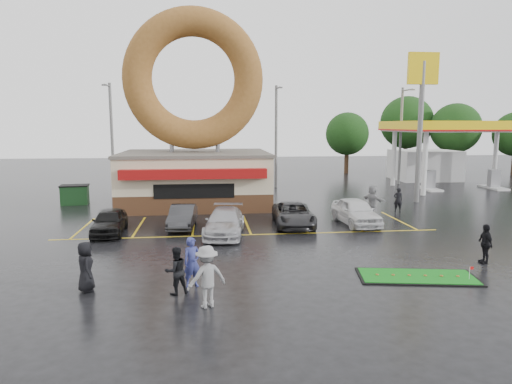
{
  "coord_description": "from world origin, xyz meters",
  "views": [
    {
      "loc": [
        -2.28,
        -19.33,
        5.61
      ],
      "look_at": [
        0.26,
        3.51,
        2.2
      ],
      "focal_mm": 32.0,
      "sensor_mm": 36.0,
      "label": 1
    }
  ],
  "objects": [
    {
      "name": "ground",
      "position": [
        0.0,
        0.0,
        0.0
      ],
      "size": [
        120.0,
        120.0,
        0.0
      ],
      "primitive_type": "plane",
      "color": "black",
      "rests_on": "ground"
    },
    {
      "name": "donut_shop",
      "position": [
        -3.0,
        12.97,
        4.46
      ],
      "size": [
        10.2,
        8.7,
        13.5
      ],
      "color": "#472B19",
      "rests_on": "ground"
    },
    {
      "name": "gas_station",
      "position": [
        20.0,
        20.94,
        3.7
      ],
      "size": [
        12.3,
        13.65,
        5.9
      ],
      "color": "silver",
      "rests_on": "ground"
    },
    {
      "name": "shell_sign",
      "position": [
        13.0,
        12.0,
        7.38
      ],
      "size": [
        2.2,
        0.36,
        10.6
      ],
      "color": "slate",
      "rests_on": "ground"
    },
    {
      "name": "streetlight_left",
      "position": [
        -10.0,
        19.92,
        4.78
      ],
      "size": [
        0.4,
        2.21,
        9.0
      ],
      "color": "slate",
      "rests_on": "ground"
    },
    {
      "name": "streetlight_mid",
      "position": [
        4.0,
        20.92,
        4.78
      ],
      "size": [
        0.4,
        2.21,
        9.0
      ],
      "color": "slate",
      "rests_on": "ground"
    },
    {
      "name": "streetlight_right",
      "position": [
        16.0,
        21.92,
        4.78
      ],
      "size": [
        0.4,
        2.21,
        9.0
      ],
      "color": "slate",
      "rests_on": "ground"
    },
    {
      "name": "tree_far_a",
      "position": [
        26.0,
        30.0,
        5.18
      ],
      "size": [
        5.6,
        5.6,
        8.0
      ],
      "color": "#332114",
      "rests_on": "ground"
    },
    {
      "name": "tree_far_c",
      "position": [
        22.0,
        34.0,
        5.84
      ],
      "size": [
        6.3,
        6.3,
        9.0
      ],
      "color": "#332114",
      "rests_on": "ground"
    },
    {
      "name": "tree_far_d",
      "position": [
        14.0,
        32.0,
        4.53
      ],
      "size": [
        4.9,
        4.9,
        7.0
      ],
      "color": "#332114",
      "rests_on": "ground"
    },
    {
      "name": "car_black",
      "position": [
        -7.26,
        4.39,
        0.65
      ],
      "size": [
        1.69,
        3.9,
        1.31
      ],
      "primitive_type": "imported",
      "rotation": [
        0.0,
        0.0,
        0.04
      ],
      "color": "black",
      "rests_on": "ground"
    },
    {
      "name": "car_dgrey",
      "position": [
        -3.57,
        5.43,
        0.61
      ],
      "size": [
        1.58,
        3.82,
        1.23
      ],
      "primitive_type": "imported",
      "rotation": [
        0.0,
        0.0,
        -0.08
      ],
      "color": "#2A2A2C",
      "rests_on": "ground"
    },
    {
      "name": "car_silver",
      "position": [
        -1.35,
        3.5,
        0.67
      ],
      "size": [
        2.49,
        4.82,
        1.34
      ],
      "primitive_type": "imported",
      "rotation": [
        0.0,
        0.0,
        -0.14
      ],
      "color": "#ABAAB0",
      "rests_on": "ground"
    },
    {
      "name": "car_grey",
      "position": [
        2.56,
        5.27,
        0.64
      ],
      "size": [
        2.43,
        4.74,
        1.28
      ],
      "primitive_type": "imported",
      "rotation": [
        0.0,
        0.0,
        -0.07
      ],
      "color": "#28282A",
      "rests_on": "ground"
    },
    {
      "name": "car_white",
      "position": [
        6.13,
        5.19,
        0.74
      ],
      "size": [
        2.02,
        4.46,
        1.48
      ],
      "primitive_type": "imported",
      "rotation": [
        0.0,
        0.0,
        0.06
      ],
      "color": "silver",
      "rests_on": "ground"
    },
    {
      "name": "person_blue",
      "position": [
        -2.79,
        -3.91,
        0.88
      ],
      "size": [
        0.76,
        0.66,
        1.77
      ],
      "primitive_type": "imported",
      "rotation": [
        0.0,
        0.0,
        0.46
      ],
      "color": "navy",
      "rests_on": "ground"
    },
    {
      "name": "person_blackjkt",
      "position": [
        -3.31,
        -4.55,
        0.8
      ],
      "size": [
        0.97,
        0.89,
        1.61
      ],
      "primitive_type": "imported",
      "rotation": [
        0.0,
        0.0,
        3.6
      ],
      "color": "black",
      "rests_on": "ground"
    },
    {
      "name": "person_hoodie",
      "position": [
        -2.29,
        -5.76,
        0.97
      ],
      "size": [
        1.44,
        1.16,
        1.94
      ],
      "primitive_type": "imported",
      "rotation": [
        0.0,
        0.0,
        3.55
      ],
      "color": "gray",
      "rests_on": "ground"
    },
    {
      "name": "person_bystander",
      "position": [
        -6.36,
        -3.96,
        0.86
      ],
      "size": [
        0.8,
        0.98,
        1.72
      ],
      "primitive_type": "imported",
      "rotation": [
        0.0,
        0.0,
        1.92
      ],
      "color": "black",
      "rests_on": "ground"
    },
    {
      "name": "person_cameraman",
      "position": [
        8.99,
        -2.45,
        0.81
      ],
      "size": [
        0.48,
        0.98,
        1.62
      ],
      "primitive_type": "imported",
      "rotation": [
        0.0,
        0.0,
        -1.66
      ],
      "color": "black",
      "rests_on": "ground"
    },
    {
      "name": "person_walker_near",
      "position": [
        7.94,
        7.44,
        0.96
      ],
      "size": [
        1.23,
        1.86,
        1.92
      ],
      "primitive_type": "imported",
      "rotation": [
        0.0,
        0.0,
        1.98
      ],
      "color": "gray",
      "rests_on": "ground"
    },
    {
      "name": "person_walker_far",
      "position": [
        10.07,
        8.53,
        0.79
      ],
      "size": [
        0.63,
        0.48,
        1.57
      ],
      "primitive_type": "imported",
      "rotation": [
        0.0,
        0.0,
        2.96
      ],
      "color": "black",
      "rests_on": "ground"
    },
    {
      "name": "dumpster",
      "position": [
        -11.52,
        13.78,
        0.65
      ],
      "size": [
        1.92,
        1.39,
        1.3
      ],
      "primitive_type": "cube",
      "rotation": [
        0.0,
        0.0,
        0.11
      ],
      "color": "#1A441E",
      "rests_on": "ground"
    },
    {
      "name": "putting_green",
      "position": [
        5.46,
        -3.87,
        0.03
      ],
      "size": [
        4.55,
        2.56,
        0.54
      ],
      "color": "black",
      "rests_on": "ground"
    }
  ]
}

